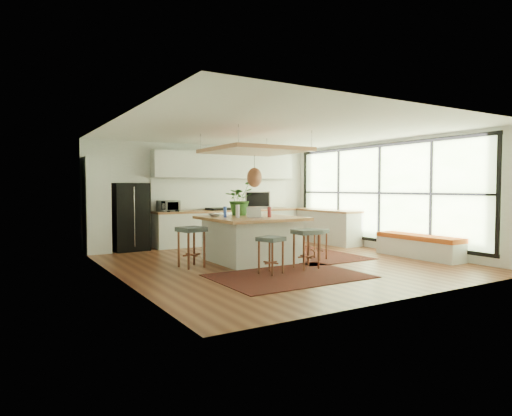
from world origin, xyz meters
TOP-DOWN VIEW (x-y plane):
  - floor at (0.00, 0.00)m, footprint 7.00×7.00m
  - ceiling at (0.00, 0.00)m, footprint 7.00×7.00m
  - wall_back at (0.00, 3.50)m, footprint 6.50×0.00m
  - wall_front at (0.00, -3.50)m, footprint 6.50×0.00m
  - wall_left at (-3.25, 0.00)m, footprint 0.00×7.00m
  - wall_right at (3.25, 0.00)m, footprint 0.00×7.00m
  - window_wall at (3.22, 0.00)m, footprint 0.10×6.20m
  - pantry at (-2.95, 3.18)m, footprint 0.55×0.60m
  - back_counter_base at (0.55, 3.18)m, footprint 4.20×0.60m
  - back_counter_top at (0.55, 3.18)m, footprint 4.24×0.64m
  - backsplash at (0.55, 3.48)m, footprint 4.20×0.02m
  - upper_cabinets at (0.55, 3.32)m, footprint 4.20×0.34m
  - range at (0.30, 3.18)m, footprint 0.76×0.62m
  - right_counter_base at (2.93, 2.00)m, footprint 0.60×2.50m
  - right_counter_top at (2.93, 2.00)m, footprint 0.64×2.54m
  - window_bench at (2.95, -1.20)m, footprint 0.52×2.00m
  - ceiling_panel at (-0.30, 0.40)m, footprint 1.86×1.86m
  - rug_near at (-0.68, -1.40)m, footprint 2.60×1.80m
  - rug_right at (1.13, 0.39)m, footprint 1.80×2.60m
  - fridge at (-2.18, 3.18)m, footprint 0.86×0.69m
  - island at (-0.43, 0.32)m, footprint 1.85×1.85m
  - stool_near_left at (-0.84, -1.08)m, footprint 0.50×0.50m
  - stool_near_right at (0.02, -0.98)m, footprint 0.46×0.46m
  - stool_right_front at (0.86, -0.27)m, footprint 0.50×0.50m
  - stool_right_back at (0.80, 0.85)m, footprint 0.56×0.56m
  - stool_left_side at (-1.78, 0.29)m, footprint 0.53×0.53m
  - laptop at (-0.54, -0.01)m, footprint 0.39×0.40m
  - monitor at (0.00, 0.77)m, footprint 0.61×0.37m
  - microwave at (-1.22, 3.12)m, footprint 0.54×0.33m
  - island_plant at (-0.41, 0.86)m, footprint 0.90×0.93m
  - island_bowl at (-1.04, 0.79)m, footprint 0.24×0.24m
  - island_bottle_0 at (-0.98, 0.42)m, footprint 0.07×0.07m
  - island_bottle_1 at (-0.83, 0.17)m, footprint 0.07×0.07m
  - island_bottle_2 at (-0.18, 0.02)m, footprint 0.07×0.07m

SIDE VIEW (x-z plane):
  - floor at x=0.00m, z-range 0.00..0.00m
  - rug_near at x=-0.68m, z-range 0.00..0.01m
  - rug_right at x=1.13m, z-range 0.00..0.01m
  - window_bench at x=2.95m, z-range 0.00..0.50m
  - stool_near_left at x=-0.84m, z-range 0.02..0.69m
  - stool_near_right at x=0.02m, z-range -0.02..0.73m
  - stool_right_front at x=0.86m, z-range 0.03..0.68m
  - stool_right_back at x=0.80m, z-range -0.04..0.75m
  - stool_left_side at x=-1.78m, z-range -0.04..0.75m
  - back_counter_base at x=0.55m, z-range 0.00..0.88m
  - right_counter_base at x=2.93m, z-range 0.00..0.88m
  - island at x=-0.43m, z-range 0.00..0.93m
  - range at x=0.30m, z-range 0.00..1.00m
  - back_counter_top at x=0.55m, z-range 0.88..0.93m
  - right_counter_top at x=2.93m, z-range 0.88..0.93m
  - fridge at x=-2.18m, z-range 0.10..1.75m
  - island_bowl at x=-1.04m, z-range 0.93..0.99m
  - island_bottle_0 at x=-0.98m, z-range 0.93..1.12m
  - island_bottle_1 at x=-0.83m, z-range 0.93..1.12m
  - island_bottle_2 at x=-0.18m, z-range 0.93..1.12m
  - laptop at x=-0.54m, z-range 0.94..1.16m
  - microwave at x=-1.22m, z-range 0.93..1.28m
  - pantry at x=-2.95m, z-range 0.00..2.25m
  - monitor at x=0.00m, z-range 0.93..1.45m
  - island_plant at x=-0.41m, z-range 0.93..1.50m
  - wall_back at x=0.00m, z-range -1.90..4.60m
  - wall_front at x=0.00m, z-range -1.90..4.60m
  - wall_left at x=-3.25m, z-range -2.15..4.85m
  - wall_right at x=3.25m, z-range -2.15..4.85m
  - backsplash at x=0.55m, z-range 0.95..1.75m
  - window_wall at x=3.22m, z-range 0.10..2.70m
  - ceiling_panel at x=-0.30m, z-range 1.65..2.45m
  - upper_cabinets at x=0.55m, z-range 1.80..2.50m
  - ceiling at x=0.00m, z-range 2.70..2.70m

